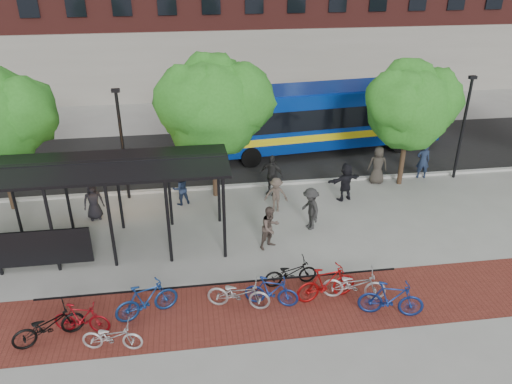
{
  "coord_description": "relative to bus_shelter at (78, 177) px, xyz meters",
  "views": [
    {
      "loc": [
        -4.07,
        -17.56,
        10.62
      ],
      "look_at": [
        -1.54,
        0.2,
        1.6
      ],
      "focal_mm": 35.0,
      "sensor_mm": 36.0,
      "label": 1
    }
  ],
  "objects": [
    {
      "name": "bike_8",
      "position": [
        7.21,
        -3.38,
        -2.51
      ],
      "size": [
        1.9,
        0.82,
        0.97
      ],
      "primitive_type": "imported",
      "rotation": [
        0.0,
        0.0,
        1.66
      ],
      "color": "black",
      "rests_on": "ground"
    },
    {
      "name": "bus_shelter",
      "position": [
        0.0,
        0.0,
        0.0
      ],
      "size": [
        10.6,
        3.07,
        3.6
      ],
      "color": "black",
      "rests_on": "ground"
    },
    {
      "name": "bike_9",
      "position": [
        8.21,
        -4.32,
        -2.37
      ],
      "size": [
        2.15,
        0.92,
        1.25
      ],
      "primitive_type": "imported",
      "rotation": [
        0.0,
        0.0,
        1.74
      ],
      "color": "#9B0E0E",
      "rests_on": "ground"
    },
    {
      "name": "brick_strip",
      "position": [
        6.13,
        -4.52,
        -3.0
      ],
      "size": [
        24.0,
        3.0,
        0.01
      ],
      "primitive_type": "cube",
      "color": "maroon",
      "rests_on": "ground"
    },
    {
      "name": "bike_10",
      "position": [
        9.13,
        -4.4,
        -2.45
      ],
      "size": [
        2.2,
        1.2,
        1.1
      ],
      "primitive_type": "imported",
      "rotation": [
        0.0,
        0.0,
        1.33
      ],
      "color": "#BBBBBE",
      "rests_on": "ground"
    },
    {
      "name": "asphalt_street",
      "position": [
        8.13,
        8.48,
        -2.99
      ],
      "size": [
        160.0,
        8.0,
        0.01
      ],
      "primitive_type": "cube",
      "color": "black",
      "rests_on": "ground"
    },
    {
      "name": "bike_1",
      "position": [
        0.52,
        -4.81,
        -2.48
      ],
      "size": [
        1.81,
        0.87,
        1.05
      ],
      "primitive_type": "imported",
      "rotation": [
        0.0,
        0.0,
        1.35
      ],
      "color": "maroon",
      "rests_on": "ground"
    },
    {
      "name": "bike_3",
      "position": [
        2.42,
        -4.33,
        -2.39
      ],
      "size": [
        2.11,
        1.26,
        1.23
      ],
      "primitive_type": "imported",
      "rotation": [
        0.0,
        0.0,
        1.93
      ],
      "color": "navy",
      "rests_on": "ground"
    },
    {
      "name": "bike_6",
      "position": [
        5.32,
        -4.32,
        -2.46
      ],
      "size": [
        2.17,
        1.26,
        1.08
      ],
      "primitive_type": "imported",
      "rotation": [
        0.0,
        0.0,
        1.29
      ],
      "color": "#A3A3A5",
      "rests_on": "ground"
    },
    {
      "name": "tree_c",
      "position": [
        14.22,
        3.83,
        1.06
      ],
      "size": [
        4.66,
        3.8,
        5.92
      ],
      "color": "#382619",
      "rests_on": "ground"
    },
    {
      "name": "pedestrian_9",
      "position": [
        8.76,
        0.23,
        -2.09
      ],
      "size": [
        0.93,
        1.3,
        1.82
      ],
      "primitive_type": "imported",
      "rotation": [
        0.0,
        0.0,
        4.95
      ],
      "color": "#292929",
      "rests_on": "ground"
    },
    {
      "name": "pedestrian_4",
      "position": [
        7.72,
        3.52,
        -2.02
      ],
      "size": [
        1.23,
        1.02,
        1.97
      ],
      "primitive_type": "imported",
      "rotation": [
        0.0,
        0.0,
        5.72
      ],
      "color": "#252525",
      "rests_on": "ground"
    },
    {
      "name": "bike_11",
      "position": [
        10.01,
        -5.37,
        -2.38
      ],
      "size": [
        2.12,
        1.11,
        1.23
      ],
      "primitive_type": "imported",
      "rotation": [
        0.0,
        0.0,
        1.3
      ],
      "color": "navy",
      "rests_on": "ground"
    },
    {
      "name": "bike_rack_rail",
      "position": [
        4.83,
        -3.62,
        -3.0
      ],
      "size": [
        12.0,
        0.05,
        0.95
      ],
      "primitive_type": "cube",
      "color": "black",
      "rests_on": "ground"
    },
    {
      "name": "pedestrian_5",
      "position": [
        10.95,
        2.51,
        -2.1
      ],
      "size": [
        1.74,
        1.0,
        1.79
      ],
      "primitive_type": "imported",
      "rotation": [
        0.0,
        0.0,
        3.44
      ],
      "color": "black",
      "rests_on": "ground"
    },
    {
      "name": "tree_b",
      "position": [
        5.23,
        3.83,
        1.46
      ],
      "size": [
        5.15,
        4.2,
        6.47
      ],
      "color": "#382619",
      "rests_on": "ground"
    },
    {
      "name": "pedestrian_3",
      "position": [
        7.64,
        1.88,
        -2.21
      ],
      "size": [
        1.12,
        0.78,
        1.58
      ],
      "primitive_type": "imported",
      "rotation": [
        0.0,
        0.0,
        -0.2
      ],
      "color": "#51453C",
      "rests_on": "ground"
    },
    {
      "name": "pedestrian_7",
      "position": [
        15.47,
        4.28,
        -2.08
      ],
      "size": [
        0.72,
        0.52,
        1.83
      ],
      "primitive_type": "imported",
      "rotation": [
        0.0,
        0.0,
        3.01
      ],
      "color": "#1D2945",
      "rests_on": "ground"
    },
    {
      "name": "bike_0",
      "position": [
        -0.4,
        -5.02,
        -2.46
      ],
      "size": [
        2.18,
        1.47,
        1.08
      ],
      "primitive_type": "imported",
      "rotation": [
        0.0,
        0.0,
        1.98
      ],
      "color": "black",
      "rests_on": "ground"
    },
    {
      "name": "pedestrian_6",
      "position": [
        13.03,
        4.01,
        -2.06
      ],
      "size": [
        1.03,
        0.79,
        1.89
      ],
      "primitive_type": "imported",
      "rotation": [
        0.0,
        0.0,
        2.91
      ],
      "color": "#37322C",
      "rests_on": "ground"
    },
    {
      "name": "pedestrian_2",
      "position": [
        3.54,
        3.12,
        -2.22
      ],
      "size": [
        0.92,
        0.82,
        1.56
      ],
      "primitive_type": "imported",
      "rotation": [
        0.0,
        0.0,
        3.5
      ],
      "color": "#1E2C48",
      "rests_on": "ground"
    },
    {
      "name": "pedestrian_8",
      "position": [
        6.91,
        -0.96,
        -2.13
      ],
      "size": [
        1.07,
        1.0,
        1.74
      ],
      "primitive_type": "imported",
      "rotation": [
        0.0,
        0.0,
        0.55
      ],
      "color": "#50433C",
      "rests_on": "ground"
    },
    {
      "name": "pedestrian_0",
      "position": [
        -0.11,
        2.3,
        -2.15
      ],
      "size": [
        0.95,
        0.75,
        1.7
      ],
      "primitive_type": "imported",
      "rotation": [
        0.0,
        0.0,
        0.29
      ],
      "color": "black",
      "rests_on": "ground"
    },
    {
      "name": "bike_2",
      "position": [
        1.5,
        -5.66,
        -2.53
      ],
      "size": [
        1.85,
        0.9,
        0.93
      ],
      "primitive_type": "imported",
      "rotation": [
        0.0,
        0.0,
        1.4
      ],
      "color": "#BABABD",
      "rests_on": "ground"
    },
    {
      "name": "lamp_post_right",
      "position": [
        17.13,
        4.08,
        -0.25
      ],
      "size": [
        0.35,
        0.2,
        5.12
      ],
      "color": "black",
      "rests_on": "ground"
    },
    {
      "name": "lamp_post_left",
      "position": [
        1.13,
        4.08,
        -0.25
      ],
      "size": [
        0.35,
        0.2,
        5.12
      ],
      "color": "black",
      "rests_on": "ground"
    },
    {
      "name": "ground",
      "position": [
        8.13,
        0.48,
        -3.0
      ],
      "size": [
        160.0,
        160.0,
        0.0
      ],
      "primitive_type": "plane",
      "color": "#9E9E99",
      "rests_on": "ground"
    },
    {
      "name": "bus",
      "position": [
        11.32,
        8.67,
        -0.92
      ],
      "size": [
        13.6,
        4.23,
        3.61
      ],
      "rotation": [
        0.0,
        0.0,
        0.1
      ],
      "color": "#082D97",
      "rests_on": "ground"
    },
    {
      "name": "bike_7",
      "position": [
        6.38,
        -4.36,
        -2.47
      ],
      "size": [
        1.84,
        1.04,
        1.07
      ],
      "primitive_type": "imported",
      "rotation": [
        0.0,
        0.0,
        1.24
      ],
      "color": "navy",
      "rests_on": "ground"
    },
    {
      "name": "curb",
      "position": [
        8.13,
        4.48,
        -2.94
      ],
      "size": [
        160.0,
        0.25,
        0.12
      ],
      "primitive_type": "cube",
      "color": "#B7B7B2",
      "rests_on": "ground"
    }
  ]
}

